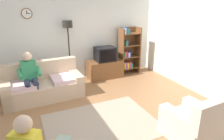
% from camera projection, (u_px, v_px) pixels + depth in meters
% --- Properties ---
extents(ground_plane, '(12.00, 12.00, 0.00)m').
position_uv_depth(ground_plane, '(104.00, 119.00, 4.29)').
color(ground_plane, '#8C603D').
extents(back_wall_assembly, '(6.20, 0.17, 2.70)m').
position_uv_depth(back_wall_assembly, '(69.00, 36.00, 6.12)').
color(back_wall_assembly, silver).
rests_on(back_wall_assembly, ground_plane).
extents(right_wall, '(0.12, 5.80, 2.70)m').
position_uv_depth(right_wall, '(210.00, 45.00, 4.98)').
color(right_wall, silver).
rests_on(right_wall, ground_plane).
extents(couch, '(1.93, 0.95, 0.90)m').
position_uv_depth(couch, '(43.00, 86.00, 5.15)').
color(couch, tan).
rests_on(couch, ground_plane).
extents(tv_stand, '(1.10, 0.56, 0.57)m').
position_uv_depth(tv_stand, '(105.00, 69.00, 6.51)').
color(tv_stand, brown).
rests_on(tv_stand, ground_plane).
extents(tv, '(0.60, 0.49, 0.44)m').
position_uv_depth(tv, '(105.00, 54.00, 6.33)').
color(tv, black).
rests_on(tv, tv_stand).
extents(bookshelf, '(0.68, 0.36, 1.56)m').
position_uv_depth(bookshelf, '(128.00, 51.00, 6.76)').
color(bookshelf, brown).
rests_on(bookshelf, ground_plane).
extents(floor_lamp, '(0.28, 0.28, 1.85)m').
position_uv_depth(floor_lamp, '(68.00, 35.00, 5.78)').
color(floor_lamp, black).
rests_on(floor_lamp, ground_plane).
extents(armchair_near_bookshelf, '(0.86, 0.93, 0.90)m').
position_uv_depth(armchair_near_bookshelf, '(192.00, 124.00, 3.61)').
color(armchair_near_bookshelf, '#BCAD99').
rests_on(armchair_near_bookshelf, ground_plane).
extents(area_rug, '(2.20, 1.70, 0.01)m').
position_uv_depth(area_rug, '(102.00, 124.00, 4.11)').
color(area_rug, gray).
rests_on(area_rug, ground_plane).
extents(person_on_couch, '(0.52, 0.55, 1.24)m').
position_uv_depth(person_on_couch, '(30.00, 75.00, 4.82)').
color(person_on_couch, '#338C59').
rests_on(person_on_couch, ground_plane).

